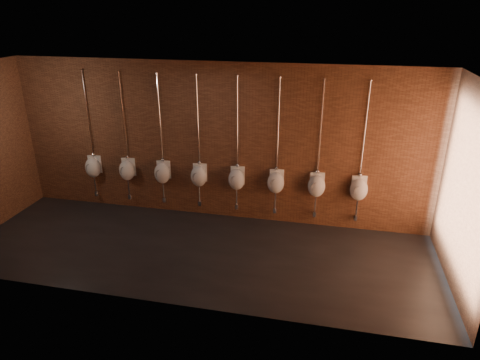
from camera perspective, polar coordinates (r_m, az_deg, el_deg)
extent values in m
plane|color=black|center=(7.94, -5.66, -9.45)|extent=(8.50, 8.50, 0.00)
cube|color=black|center=(6.82, -6.70, 14.02)|extent=(8.50, 3.00, 0.04)
cube|color=brown|center=(8.59, -3.05, 4.91)|extent=(8.50, 0.04, 3.20)
cube|color=brown|center=(5.95, -10.59, -3.72)|extent=(8.50, 0.04, 3.20)
cube|color=brown|center=(7.20, 28.02, -1.35)|extent=(0.04, 3.00, 3.20)
ellipsoid|color=white|center=(9.77, -19.02, 1.57)|extent=(0.39, 0.36, 0.44)
cube|color=white|center=(9.84, -18.75, 2.03)|extent=(0.29, 0.10, 0.40)
cylinder|color=gray|center=(9.67, -19.37, 1.49)|extent=(0.20, 0.06, 0.20)
cylinder|color=silver|center=(9.52, -19.62, 8.14)|extent=(0.02, 0.02, 1.82)
sphere|color=silver|center=(9.74, -19.00, 3.25)|extent=(0.08, 0.08, 0.08)
cylinder|color=silver|center=(9.36, -20.36, 13.54)|extent=(0.05, 0.05, 0.01)
cylinder|color=silver|center=(9.90, -18.77, -0.34)|extent=(0.03, 0.03, 0.38)
cylinder|color=silver|center=(9.99, -18.59, -1.67)|extent=(0.08, 0.08, 0.11)
cylinder|color=silver|center=(10.05, -18.39, -1.50)|extent=(0.03, 0.15, 0.03)
ellipsoid|color=white|center=(9.39, -14.84, 1.24)|extent=(0.39, 0.36, 0.44)
cube|color=white|center=(9.47, -14.58, 1.72)|extent=(0.29, 0.10, 0.40)
cylinder|color=gray|center=(9.29, -15.15, 1.15)|extent=(0.20, 0.06, 0.20)
cylinder|color=silver|center=(9.13, -15.30, 8.08)|extent=(0.02, 0.02, 1.82)
sphere|color=silver|center=(9.36, -14.80, 2.98)|extent=(0.08, 0.08, 0.08)
cylinder|color=silver|center=(8.96, -15.91, 13.72)|extent=(0.05, 0.05, 0.01)
cylinder|color=silver|center=(9.52, -14.63, -0.74)|extent=(0.03, 0.03, 0.38)
cylinder|color=silver|center=(9.62, -14.49, -2.12)|extent=(0.08, 0.08, 0.11)
cylinder|color=silver|center=(9.68, -14.30, -1.94)|extent=(0.03, 0.15, 0.03)
ellipsoid|color=white|center=(9.07, -10.33, 0.88)|extent=(0.39, 0.36, 0.44)
cube|color=white|center=(9.15, -10.10, 1.38)|extent=(0.29, 0.10, 0.40)
cylinder|color=gray|center=(8.97, -10.61, 0.78)|extent=(0.20, 0.06, 0.20)
cylinder|color=silver|center=(8.80, -10.63, 7.96)|extent=(0.02, 0.02, 1.82)
sphere|color=silver|center=(9.04, -10.27, 2.68)|extent=(0.08, 0.08, 0.08)
cylinder|color=silver|center=(8.63, -11.07, 13.83)|extent=(0.05, 0.05, 0.01)
cylinder|color=silver|center=(9.20, -10.18, -1.17)|extent=(0.03, 0.03, 0.38)
cylinder|color=silver|center=(9.31, -10.08, -2.58)|extent=(0.08, 0.08, 0.11)
cylinder|color=silver|center=(9.37, -9.91, -2.40)|extent=(0.03, 0.15, 0.03)
ellipsoid|color=white|center=(8.81, -5.52, 0.49)|extent=(0.39, 0.36, 0.44)
cube|color=white|center=(8.89, -5.33, 1.01)|extent=(0.29, 0.10, 0.40)
cylinder|color=gray|center=(8.70, -5.75, 0.38)|extent=(0.20, 0.06, 0.20)
cylinder|color=silver|center=(8.53, -5.63, 7.78)|extent=(0.02, 0.02, 1.82)
sphere|color=silver|center=(8.78, -5.44, 2.34)|extent=(0.08, 0.08, 0.08)
cylinder|color=silver|center=(8.35, -5.87, 13.84)|extent=(0.05, 0.05, 0.01)
cylinder|color=silver|center=(8.94, -5.44, -1.61)|extent=(0.03, 0.03, 0.38)
cylinder|color=silver|center=(9.05, -5.38, -3.07)|extent=(0.08, 0.08, 0.11)
cylinder|color=silver|center=(9.11, -5.25, -2.87)|extent=(0.03, 0.15, 0.03)
ellipsoid|color=white|center=(8.61, -0.46, 0.07)|extent=(0.39, 0.36, 0.44)
cube|color=white|center=(8.69, -0.31, 0.60)|extent=(0.29, 0.10, 0.40)
cylinder|color=gray|center=(8.50, -0.63, -0.04)|extent=(0.20, 0.06, 0.20)
cylinder|color=silver|center=(8.33, -0.35, 7.53)|extent=(0.02, 0.02, 1.82)
sphere|color=silver|center=(8.58, -0.35, 1.96)|extent=(0.08, 0.08, 0.08)
cylinder|color=silver|center=(8.14, -0.37, 13.74)|extent=(0.05, 0.05, 0.01)
cylinder|color=silver|center=(8.75, -0.45, -2.07)|extent=(0.03, 0.03, 0.38)
cylinder|color=silver|center=(8.86, -0.45, -3.55)|extent=(0.08, 0.08, 0.11)
cylinder|color=silver|center=(8.92, -0.35, -3.35)|extent=(0.03, 0.15, 0.03)
ellipsoid|color=white|center=(8.48, 4.80, -0.36)|extent=(0.39, 0.36, 0.44)
cube|color=white|center=(8.56, 4.90, 0.18)|extent=(0.29, 0.10, 0.40)
cylinder|color=gray|center=(8.37, 4.70, -0.48)|extent=(0.20, 0.06, 0.20)
cylinder|color=silver|center=(8.20, 5.13, 7.19)|extent=(0.02, 0.02, 1.82)
sphere|color=silver|center=(8.45, 4.93, 1.56)|extent=(0.08, 0.08, 0.08)
cylinder|color=silver|center=(8.01, 5.36, 13.49)|extent=(0.05, 0.05, 0.01)
cylinder|color=silver|center=(8.63, 4.72, -2.53)|extent=(0.03, 0.03, 0.38)
cylinder|color=silver|center=(8.74, 4.67, -4.02)|extent=(0.08, 0.08, 0.11)
cylinder|color=silver|center=(8.80, 4.73, -3.82)|extent=(0.03, 0.15, 0.03)
ellipsoid|color=white|center=(8.43, 10.16, -0.80)|extent=(0.39, 0.36, 0.44)
cube|color=white|center=(8.51, 10.22, -0.25)|extent=(0.29, 0.10, 0.40)
cylinder|color=gray|center=(8.32, 10.14, -0.93)|extent=(0.20, 0.06, 0.20)
cylinder|color=silver|center=(8.14, 10.74, 6.78)|extent=(0.02, 0.02, 1.82)
sphere|color=silver|center=(8.40, 10.32, 1.13)|extent=(0.08, 0.08, 0.08)
cylinder|color=silver|center=(7.95, 11.22, 13.11)|extent=(0.05, 0.05, 0.01)
cylinder|color=silver|center=(8.57, 10.00, -2.98)|extent=(0.03, 0.03, 0.38)
cylinder|color=silver|center=(8.68, 9.89, -4.47)|extent=(0.08, 0.08, 0.11)
cylinder|color=silver|center=(8.75, 9.92, -4.26)|extent=(0.03, 0.15, 0.03)
ellipsoid|color=white|center=(8.45, 15.55, -1.24)|extent=(0.39, 0.36, 0.44)
cube|color=white|center=(8.53, 15.56, -0.68)|extent=(0.29, 0.10, 0.40)
cylinder|color=gray|center=(8.34, 15.60, -1.37)|extent=(0.20, 0.06, 0.20)
cylinder|color=silver|center=(8.17, 16.35, 6.31)|extent=(0.02, 0.02, 1.82)
sphere|color=silver|center=(8.42, 15.73, 0.68)|extent=(0.08, 0.08, 0.08)
cylinder|color=silver|center=(7.97, 17.07, 12.60)|extent=(0.05, 0.05, 0.01)
cylinder|color=silver|center=(8.60, 15.31, -3.40)|extent=(0.03, 0.03, 0.38)
cylinder|color=silver|center=(8.71, 15.14, -4.89)|extent=(0.08, 0.08, 0.11)
cylinder|color=silver|center=(8.77, 15.13, -4.67)|extent=(0.03, 0.15, 0.03)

